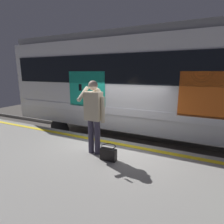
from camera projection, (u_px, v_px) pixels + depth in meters
ground_plane at (120, 166)px, 5.54m from camera, size 24.55×24.55×0.00m
platform at (72, 200)px, 3.46m from camera, size 16.37×4.53×0.86m
safety_line at (116, 143)px, 5.09m from camera, size 16.04×0.16×0.01m
track_rail_near at (132, 150)px, 6.53m from camera, size 21.28×0.08×0.16m
track_rail_far at (144, 137)px, 7.79m from camera, size 21.28×0.08×0.16m
train_carriage at (151, 81)px, 6.47m from camera, size 10.38×2.79×3.94m
passenger at (94, 112)px, 4.29m from camera, size 0.57×0.55×1.78m
handbag at (108, 153)px, 4.11m from camera, size 0.37×0.34×0.34m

